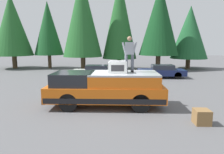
{
  "coord_description": "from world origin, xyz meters",
  "views": [
    {
      "loc": [
        -9.29,
        -0.84,
        2.98
      ],
      "look_at": [
        0.65,
        -0.51,
        1.35
      ],
      "focal_mm": 32.39,
      "sensor_mm": 36.0,
      "label": 1
    }
  ],
  "objects_px": {
    "parked_car_navy": "(161,71)",
    "wooden_crate": "(202,117)",
    "person_on_truck_bed": "(129,53)",
    "compressor_unit": "(118,67)",
    "pickup_truck": "(106,88)",
    "parked_car_white": "(96,72)"
  },
  "relations": [
    {
      "from": "pickup_truck",
      "to": "person_on_truck_bed",
      "type": "bearing_deg",
      "value": -78.92
    },
    {
      "from": "person_on_truck_bed",
      "to": "parked_car_navy",
      "type": "distance_m",
      "value": 9.1
    },
    {
      "from": "pickup_truck",
      "to": "compressor_unit",
      "type": "relative_size",
      "value": 6.6
    },
    {
      "from": "pickup_truck",
      "to": "wooden_crate",
      "type": "bearing_deg",
      "value": -119.32
    },
    {
      "from": "pickup_truck",
      "to": "compressor_unit",
      "type": "xyz_separation_m",
      "value": [
        -0.14,
        -0.58,
        1.05
      ]
    },
    {
      "from": "wooden_crate",
      "to": "compressor_unit",
      "type": "bearing_deg",
      "value": 58.22
    },
    {
      "from": "compressor_unit",
      "to": "parked_car_white",
      "type": "bearing_deg",
      "value": 13.35
    },
    {
      "from": "compressor_unit",
      "to": "pickup_truck",
      "type": "bearing_deg",
      "value": 76.43
    },
    {
      "from": "parked_car_navy",
      "to": "wooden_crate",
      "type": "height_order",
      "value": "parked_car_navy"
    },
    {
      "from": "compressor_unit",
      "to": "parked_car_white",
      "type": "distance_m",
      "value": 8.41
    },
    {
      "from": "pickup_truck",
      "to": "compressor_unit",
      "type": "bearing_deg",
      "value": -103.57
    },
    {
      "from": "parked_car_white",
      "to": "wooden_crate",
      "type": "height_order",
      "value": "parked_car_white"
    },
    {
      "from": "wooden_crate",
      "to": "pickup_truck",
      "type": "bearing_deg",
      "value": 60.68
    },
    {
      "from": "person_on_truck_bed",
      "to": "parked_car_navy",
      "type": "xyz_separation_m",
      "value": [
        8.24,
        -3.31,
        -1.97
      ]
    },
    {
      "from": "parked_car_white",
      "to": "wooden_crate",
      "type": "xyz_separation_m",
      "value": [
        -10.05,
        -5.09,
        -0.3
      ]
    },
    {
      "from": "parked_car_navy",
      "to": "pickup_truck",
      "type": "bearing_deg",
      "value": 152.35
    },
    {
      "from": "parked_car_navy",
      "to": "person_on_truck_bed",
      "type": "bearing_deg",
      "value": 158.14
    },
    {
      "from": "parked_car_white",
      "to": "person_on_truck_bed",
      "type": "bearing_deg",
      "value": -162.26
    },
    {
      "from": "pickup_truck",
      "to": "parked_car_white",
      "type": "distance_m",
      "value": 8.06
    },
    {
      "from": "compressor_unit",
      "to": "wooden_crate",
      "type": "xyz_separation_m",
      "value": [
        -1.97,
        -3.18,
        -1.65
      ]
    },
    {
      "from": "person_on_truck_bed",
      "to": "parked_car_white",
      "type": "xyz_separation_m",
      "value": [
        7.72,
        2.47,
        -1.97
      ]
    },
    {
      "from": "parked_car_navy",
      "to": "wooden_crate",
      "type": "relative_size",
      "value": 7.32
    }
  ]
}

